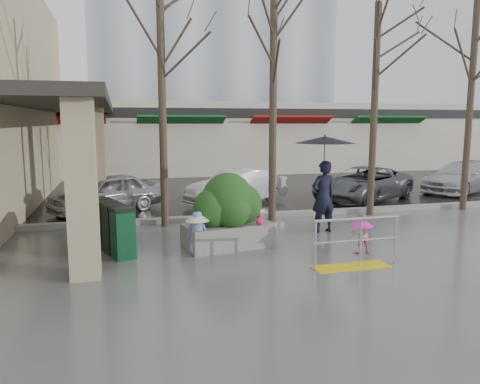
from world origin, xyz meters
name	(u,v)px	position (x,y,z in m)	size (l,w,h in m)	color
ground	(272,255)	(0.00, 0.00, 0.00)	(120.00, 120.00, 0.00)	#51514F
street_asphalt	(168,166)	(0.00, 22.00, 0.01)	(120.00, 36.00, 0.01)	black
curb	(230,217)	(0.00, 4.00, 0.07)	(120.00, 0.30, 0.15)	gray
canopy_slab	(69,102)	(-4.80, 8.00, 3.62)	(2.80, 18.00, 0.25)	#2D2823
pillar_front	(82,187)	(-3.90, -0.50, 1.75)	(0.55, 0.55, 3.50)	tan
pillar_back	(96,159)	(-3.90, 6.00, 1.75)	(0.55, 0.55, 3.50)	tan
storefront_row	(208,137)	(2.00, 17.97, 2.01)	(34.00, 6.74, 4.00)	beige
office_tower	(203,4)	(4.00, 30.00, 12.50)	(18.00, 12.00, 25.00)	#8C99A8
handrail	(354,249)	(1.36, -1.20, 0.38)	(1.90, 0.50, 1.03)	yellow
tree_west	(161,41)	(-2.00, 3.60, 5.08)	(3.20, 3.20, 6.80)	#382B21
tree_midwest	(274,41)	(1.20, 3.60, 5.23)	(3.20, 3.20, 7.00)	#382B21
tree_mideast	(376,58)	(4.50, 3.60, 4.86)	(3.20, 3.20, 6.50)	#382B21
tree_east	(474,45)	(8.00, 3.60, 5.38)	(3.20, 3.20, 7.20)	#382B21
woman	(324,173)	(2.04, 1.81, 1.60)	(1.59, 1.59, 2.61)	black
child_pink	(361,230)	(1.99, -0.32, 0.53)	(0.54, 0.54, 0.90)	pink
child_blue	(197,229)	(-1.59, 0.49, 0.59)	(0.56, 0.54, 1.00)	#748DCE
planter	(228,212)	(-0.77, 0.95, 0.85)	(2.19, 1.39, 1.77)	slate
news_boxes	(111,226)	(-3.45, 1.34, 0.56)	(1.11, 2.05, 1.13)	#0E3D21
car_a	(106,193)	(-3.67, 6.19, 0.63)	(1.49, 3.70, 1.26)	#A7A7AC
car_b	(237,187)	(0.87, 6.56, 0.63)	(1.33, 3.82, 1.26)	white
car_c	(363,184)	(5.61, 6.08, 0.63)	(2.09, 4.53, 1.26)	#54565C
car_d	(461,177)	(10.69, 6.99, 0.63)	(1.77, 4.34, 1.26)	silver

